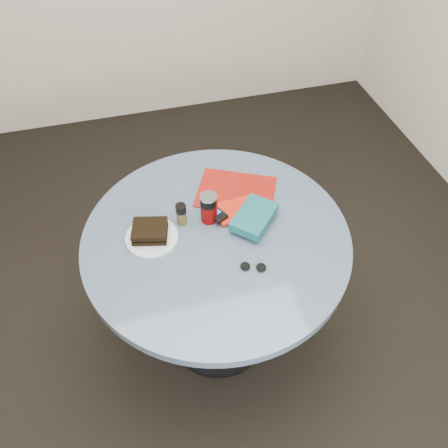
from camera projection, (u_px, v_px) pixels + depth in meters
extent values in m
plane|color=black|center=(218.00, 331.00, 2.18)|extent=(4.00, 4.00, 0.00)
cylinder|color=black|center=(218.00, 330.00, 2.17)|extent=(0.48, 0.48, 0.03)
cylinder|color=black|center=(217.00, 291.00, 1.91)|extent=(0.11, 0.11, 0.68)
cylinder|color=#43566F|center=(216.00, 238.00, 1.64)|extent=(1.00, 1.00, 0.04)
cylinder|color=white|center=(152.00, 237.00, 1.61)|extent=(0.20, 0.20, 0.01)
cube|color=black|center=(150.00, 233.00, 1.60)|extent=(0.15, 0.13, 0.02)
cube|color=#352814|center=(150.00, 231.00, 1.59)|extent=(0.13, 0.11, 0.01)
cube|color=black|center=(149.00, 229.00, 1.58)|extent=(0.15, 0.13, 0.02)
cylinder|color=#720605|center=(209.00, 212.00, 1.64)|extent=(0.09, 0.09, 0.08)
cylinder|color=black|center=(208.00, 201.00, 1.60)|extent=(0.09, 0.09, 0.03)
cylinder|color=silver|center=(208.00, 197.00, 1.58)|extent=(0.09, 0.09, 0.01)
cylinder|color=#4B4220|center=(182.00, 217.00, 1.64)|extent=(0.05, 0.05, 0.06)
cylinder|color=black|center=(181.00, 209.00, 1.61)|extent=(0.05, 0.05, 0.03)
cube|color=maroon|center=(236.00, 192.00, 1.77)|extent=(0.38, 0.34, 0.01)
cube|color=red|center=(239.00, 210.00, 1.69)|extent=(0.18, 0.13, 0.01)
cube|color=#124F59|center=(254.00, 217.00, 1.63)|extent=(0.21, 0.22, 0.04)
cube|color=black|center=(216.00, 214.00, 1.66)|extent=(0.08, 0.10, 0.01)
cube|color=#234EB0|center=(216.00, 212.00, 1.65)|extent=(0.04, 0.04, 0.00)
ellipsoid|color=black|center=(245.00, 266.00, 1.51)|extent=(0.05, 0.05, 0.02)
ellipsoid|color=black|center=(261.00, 267.00, 1.51)|extent=(0.05, 0.05, 0.02)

